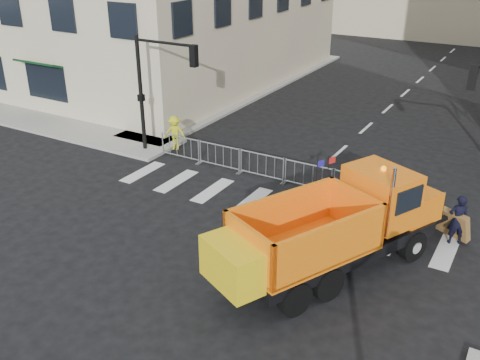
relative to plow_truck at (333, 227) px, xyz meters
The scene contains 10 objects.
ground 4.39m from the plow_truck, 141.84° to the right, with size 120.00×120.00×0.00m, color black.
sidewalk_back 6.94m from the plow_truck, 118.51° to the left, with size 64.00×5.00×0.15m, color gray.
traffic_light_left 12.34m from the plow_truck, 156.19° to the left, with size 0.18×0.18×5.40m, color black.
crowd_barriers 6.52m from the plow_truck, 128.24° to the left, with size 12.60×0.60×1.10m, color #9EA0A5, non-canonical shape.
plow_truck is the anchor object (origin of this frame).
cop_a 4.73m from the plow_truck, 50.64° to the left, with size 0.64×0.42×1.76m, color black.
cop_b 4.01m from the plow_truck, 72.76° to the left, with size 0.91×0.71×1.86m, color black.
cop_c 4.08m from the plow_truck, 76.86° to the left, with size 0.94×0.39×1.60m, color black.
worker 11.40m from the plow_truck, 150.60° to the left, with size 1.04×0.60×1.62m, color #C3C717.
newspaper_box 4.15m from the plow_truck, 76.62° to the left, with size 0.45×0.40×1.10m, color maroon.
Camera 1 is at (7.76, -10.62, 9.34)m, focal length 40.00 mm.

